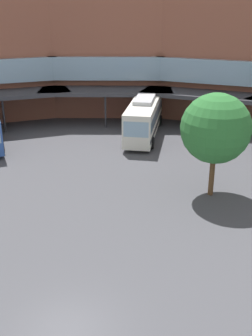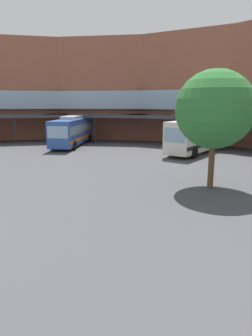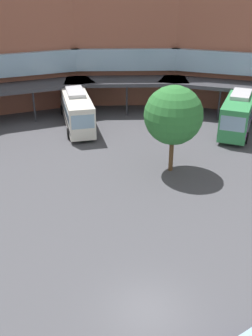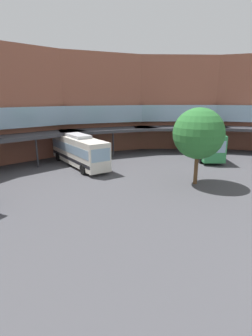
% 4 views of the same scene
% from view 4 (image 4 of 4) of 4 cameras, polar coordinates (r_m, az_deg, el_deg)
% --- Properties ---
extents(station_building, '(77.65, 36.59, 14.03)m').
position_cam_4_polar(station_building, '(29.68, -7.98, 12.73)').
color(station_building, '#93543F').
rests_on(station_building, ground).
extents(bus_0, '(7.71, 9.89, 3.94)m').
position_cam_4_polar(bus_0, '(37.20, 16.63, 5.32)').
color(bus_0, '#338C4C').
rests_on(bus_0, ground).
extents(bus_2, '(2.94, 11.07, 3.80)m').
position_cam_4_polar(bus_2, '(31.55, -10.32, 3.90)').
color(bus_2, silver).
rests_on(bus_2, ground).
extents(plaza_tree, '(4.66, 4.66, 7.12)m').
position_cam_4_polar(plaza_tree, '(24.74, 15.56, 7.24)').
color(plaza_tree, brown).
rests_on(plaza_tree, ground).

